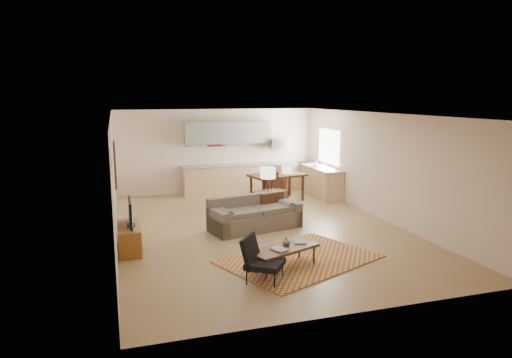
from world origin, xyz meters
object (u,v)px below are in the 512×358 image
object	(u,v)px
console_table	(268,206)
sofa	(255,213)
armchair	(265,260)
coffee_table	(284,258)
dining_table	(277,188)
tv_credenza	(129,238)

from	to	relation	value
console_table	sofa	bearing A→B (deg)	-152.20
armchair	sofa	bearing A→B (deg)	21.96
armchair	console_table	size ratio (longest dim) A/B	1.00
armchair	console_table	world-z (taller)	armchair
coffee_table	armchair	bearing A→B (deg)	-160.91
console_table	dining_table	size ratio (longest dim) A/B	0.48
coffee_table	console_table	bearing A→B (deg)	54.21
sofa	dining_table	bearing A→B (deg)	47.34
sofa	tv_credenza	world-z (taller)	sofa
tv_credenza	dining_table	bearing A→B (deg)	37.19
armchair	tv_credenza	bearing A→B (deg)	78.97
tv_credenza	dining_table	size ratio (longest dim) A/B	0.71
coffee_table	tv_credenza	xyz separation A→B (m)	(-2.66, 1.85, 0.06)
sofa	console_table	size ratio (longest dim) A/B	2.88
sofa	coffee_table	distance (m)	2.58
coffee_table	armchair	size ratio (longest dim) A/B	1.74
coffee_table	dining_table	bearing A→B (deg)	49.11
tv_credenza	sofa	bearing A→B (deg)	13.80
sofa	coffee_table	xyz separation A→B (m)	(-0.24, -2.56, -0.18)
armchair	tv_credenza	size ratio (longest dim) A/B	0.68
console_table	dining_table	bearing A→B (deg)	45.10
coffee_table	tv_credenza	bearing A→B (deg)	122.79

